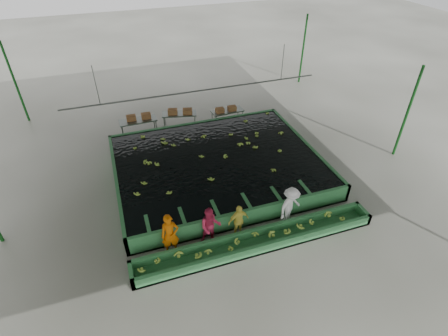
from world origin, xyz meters
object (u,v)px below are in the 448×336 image
object	(u,v)px
sorting_trough	(257,241)
box_stack_mid	(180,114)
packing_table_left	(139,127)
worker_b	(211,226)
worker_d	(290,206)
worker_a	(170,235)
worker_c	(238,221)
packing_table_right	(227,117)
box_stack_right	(226,111)
box_stack_left	(139,119)
packing_table_mid	(180,120)
flotation_tank	(218,166)

from	to	relation	value
sorting_trough	box_stack_mid	size ratio (longest dim) A/B	6.93
packing_table_left	box_stack_mid	size ratio (longest dim) A/B	1.49
worker_b	worker_d	xyz separation A→B (m)	(3.48, 0.00, 0.04)
packing_table_left	box_stack_mid	world-z (taller)	box_stack_mid
worker_a	worker_c	world-z (taller)	worker_a
packing_table_right	packing_table_left	bearing A→B (deg)	175.58
worker_a	box_stack_right	distance (m)	10.41
worker_a	worker_b	xyz separation A→B (m)	(1.59, 0.00, -0.07)
box_stack_right	sorting_trough	bearing A→B (deg)	-101.93
packing_table_left	box_stack_left	distance (m)	0.50
worker_b	box_stack_left	bearing A→B (deg)	108.83
sorting_trough	worker_a	distance (m)	3.45
packing_table_left	packing_table_mid	xyz separation A→B (m)	(2.49, 0.11, -0.02)
flotation_tank	box_stack_mid	distance (m)	5.23
flotation_tank	worker_a	bearing A→B (deg)	-127.35
packing_table_right	box_stack_mid	size ratio (longest dim) A/B	1.36
worker_a	box_stack_left	world-z (taller)	worker_a
packing_table_right	box_stack_right	bearing A→B (deg)	-147.52
worker_b	packing_table_left	distance (m)	9.57
flotation_tank	worker_c	xyz separation A→B (m)	(-0.52, -4.30, 0.33)
packing_table_mid	worker_b	bearing A→B (deg)	-95.73
worker_a	worker_c	size ratio (longest dim) A/B	1.20
flotation_tank	box_stack_right	distance (m)	5.10
packing_table_left	worker_c	bearing A→B (deg)	-74.01
sorting_trough	packing_table_left	size ratio (longest dim) A/B	4.65
sorting_trough	worker_c	world-z (taller)	worker_c
worker_b	packing_table_mid	distance (m)	9.60
box_stack_right	box_stack_left	bearing A→B (deg)	173.88
sorting_trough	box_stack_mid	distance (m)	10.30
flotation_tank	box_stack_mid	size ratio (longest dim) A/B	6.93
box_stack_right	box_stack_mid	bearing A→B (deg)	169.35
packing_table_mid	box_stack_left	distance (m)	2.46
worker_d	packing_table_right	world-z (taller)	worker_d
worker_b	worker_a	bearing A→B (deg)	-169.85
packing_table_right	worker_b	bearing A→B (deg)	-113.20
worker_b	packing_table_mid	world-z (taller)	worker_b
worker_b	box_stack_left	size ratio (longest dim) A/B	1.25
sorting_trough	worker_c	bearing A→B (deg)	123.04
worker_c	worker_d	distance (m)	2.31
flotation_tank	worker_a	size ratio (longest dim) A/B	5.30
box_stack_mid	packing_table_left	bearing A→B (deg)	-179.51
worker_c	box_stack_left	xyz separation A→B (m)	(-2.62, 9.50, 0.20)
worker_a	worker_b	world-z (taller)	worker_a
worker_a	box_stack_mid	xyz separation A→B (m)	(2.60, 9.46, -0.01)
sorting_trough	box_stack_mid	world-z (taller)	box_stack_mid
flotation_tank	worker_b	world-z (taller)	worker_b
packing_table_right	packing_table_mid	bearing A→B (deg)	169.68
flotation_tank	worker_d	world-z (taller)	worker_d
flotation_tank	worker_c	world-z (taller)	worker_c
flotation_tank	packing_table_right	distance (m)	5.20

